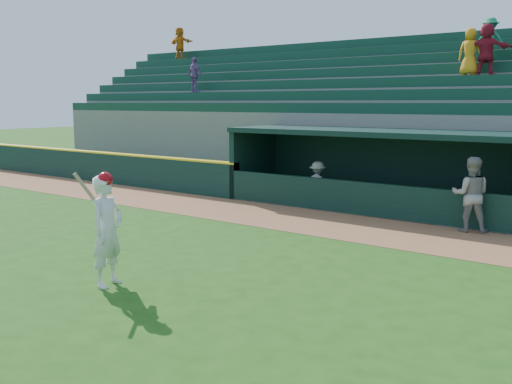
% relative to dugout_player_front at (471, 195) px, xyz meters
% --- Properties ---
extents(ground, '(120.00, 120.00, 0.00)m').
position_rel_dugout_player_front_xyz_m(ground, '(-3.39, -6.23, -0.97)').
color(ground, '#204C13').
rests_on(ground, ground).
extents(warning_track, '(40.00, 3.00, 0.01)m').
position_rel_dugout_player_front_xyz_m(warning_track, '(-3.39, -1.33, -0.96)').
color(warning_track, brown).
rests_on(warning_track, ground).
extents(field_wall_left, '(15.50, 0.30, 1.20)m').
position_rel_dugout_player_front_xyz_m(field_wall_left, '(-15.64, 0.32, -0.37)').
color(field_wall_left, black).
rests_on(field_wall_left, ground).
extents(wall_stripe_left, '(15.50, 0.32, 0.06)m').
position_rel_dugout_player_front_xyz_m(wall_stripe_left, '(-15.64, 0.32, 0.26)').
color(wall_stripe_left, yellow).
rests_on(wall_stripe_left, field_wall_left).
extents(dugout_player_front, '(1.12, 0.99, 1.93)m').
position_rel_dugout_player_front_xyz_m(dugout_player_front, '(0.00, 0.00, 0.00)').
color(dugout_player_front, gray).
rests_on(dugout_player_front, ground).
extents(dugout_player_inside, '(0.97, 0.60, 1.44)m').
position_rel_dugout_player_front_xyz_m(dugout_player_inside, '(-4.95, 0.77, -0.25)').
color(dugout_player_inside, gray).
rests_on(dugout_player_inside, ground).
extents(dugout, '(9.40, 2.80, 2.46)m').
position_rel_dugout_player_front_xyz_m(dugout, '(-3.39, 1.77, 0.39)').
color(dugout, slate).
rests_on(dugout, ground).
extents(stands, '(34.50, 6.25, 7.17)m').
position_rel_dugout_player_front_xyz_m(stands, '(-3.39, 6.34, 1.43)').
color(stands, slate).
rests_on(stands, ground).
extents(batter_at_plate, '(0.66, 0.86, 2.09)m').
position_rel_dugout_player_front_xyz_m(batter_at_plate, '(-3.96, -8.35, 0.07)').
color(batter_at_plate, silver).
rests_on(batter_at_plate, ground).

